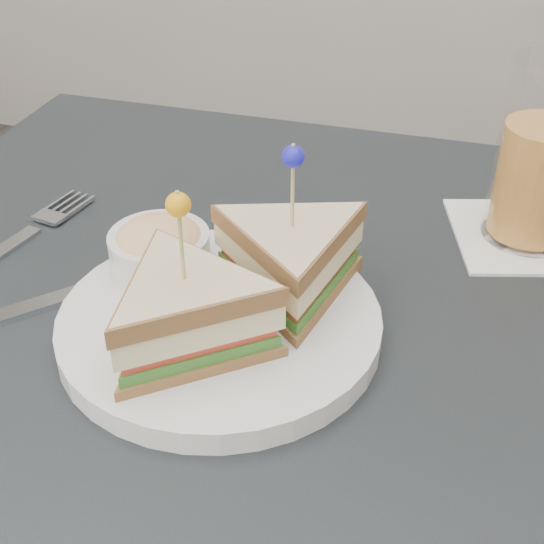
{
  "coord_description": "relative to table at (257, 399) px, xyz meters",
  "views": [
    {
      "loc": [
        0.14,
        -0.44,
        1.13
      ],
      "look_at": [
        0.01,
        0.01,
        0.8
      ],
      "focal_mm": 50.0,
      "sensor_mm": 36.0,
      "label": 1
    }
  ],
  "objects": [
    {
      "name": "table",
      "position": [
        0.0,
        0.0,
        0.0
      ],
      "size": [
        0.8,
        0.8,
        0.75
      ],
      "color": "black",
      "rests_on": "ground"
    },
    {
      "name": "plate_meal",
      "position": [
        -0.02,
        -0.01,
        0.12
      ],
      "size": [
        0.29,
        0.29,
        0.15
      ],
      "rotation": [
        0.0,
        0.0,
        0.15
      ],
      "color": "silver",
      "rests_on": "table"
    },
    {
      "name": "cutlery_fork",
      "position": [
        -0.25,
        0.06,
        0.08
      ],
      "size": [
        0.06,
        0.21,
        0.01
      ],
      "rotation": [
        0.0,
        0.0,
        -0.19
      ],
      "color": "silver",
      "rests_on": "table"
    },
    {
      "name": "cutlery_knife",
      "position": [
        -0.13,
        0.03,
        0.08
      ],
      "size": [
        0.17,
        0.18,
        0.01
      ],
      "rotation": [
        0.0,
        0.0,
        -0.74
      ],
      "color": "silver",
      "rests_on": "table"
    },
    {
      "name": "drink_set",
      "position": [
        0.2,
        0.2,
        0.15
      ],
      "size": [
        0.16,
        0.16,
        0.17
      ],
      "rotation": [
        0.0,
        0.0,
        0.28
      ],
      "color": "white",
      "rests_on": "table"
    }
  ]
}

